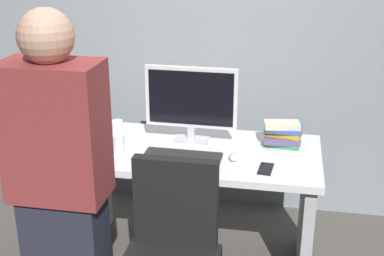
# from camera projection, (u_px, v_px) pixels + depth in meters

# --- Properties ---
(ground_plane) EXTENTS (9.00, 9.00, 0.00)m
(ground_plane) POSITION_uv_depth(u_px,v_px,m) (193.00, 256.00, 3.26)
(ground_plane) COLOR #4C4742
(desk) EXTENTS (1.44, 0.72, 0.73)m
(desk) POSITION_uv_depth(u_px,v_px,m) (194.00, 184.00, 3.08)
(desk) COLOR white
(desk) RESTS_ON ground
(person_at_desk) EXTENTS (0.40, 0.24, 1.64)m
(person_at_desk) POSITION_uv_depth(u_px,v_px,m) (62.00, 197.00, 2.22)
(person_at_desk) COLOR #262838
(person_at_desk) RESTS_ON ground
(monitor) EXTENTS (0.54, 0.14, 0.46)m
(monitor) POSITION_uv_depth(u_px,v_px,m) (191.00, 101.00, 3.02)
(monitor) COLOR silver
(monitor) RESTS_ON desk
(keyboard) EXTENTS (0.43, 0.14, 0.02)m
(keyboard) POSITION_uv_depth(u_px,v_px,m) (183.00, 156.00, 2.89)
(keyboard) COLOR #262626
(keyboard) RESTS_ON desk
(mouse) EXTENTS (0.06, 0.10, 0.03)m
(mouse) POSITION_uv_depth(u_px,v_px,m) (235.00, 157.00, 2.86)
(mouse) COLOR white
(mouse) RESTS_ON desk
(cup_near_keyboard) EXTENTS (0.07, 0.07, 0.10)m
(cup_near_keyboard) POSITION_uv_depth(u_px,v_px,m) (118.00, 143.00, 2.95)
(cup_near_keyboard) COLOR silver
(cup_near_keyboard) RESTS_ON desk
(cup_by_monitor) EXTENTS (0.07, 0.07, 0.08)m
(cup_by_monitor) POSITION_uv_depth(u_px,v_px,m) (117.00, 127.00, 3.22)
(cup_by_monitor) COLOR white
(cup_by_monitor) RESTS_ON desk
(book_stack) EXTENTS (0.23, 0.17, 0.14)m
(book_stack) POSITION_uv_depth(u_px,v_px,m) (283.00, 134.00, 3.04)
(book_stack) COLOR #338C59
(book_stack) RESTS_ON desk
(cell_phone) EXTENTS (0.08, 0.15, 0.01)m
(cell_phone) POSITION_uv_depth(u_px,v_px,m) (266.00, 169.00, 2.75)
(cell_phone) COLOR black
(cell_phone) RESTS_ON desk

